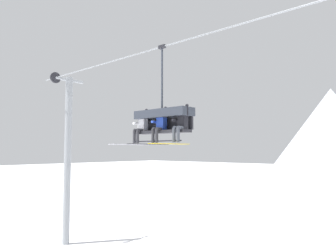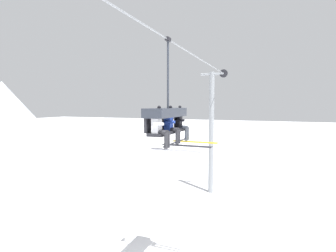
{
  "view_description": "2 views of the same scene",
  "coord_description": "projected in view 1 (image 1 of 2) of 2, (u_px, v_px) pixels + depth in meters",
  "views": [
    {
      "loc": [
        7.97,
        -9.2,
        4.79
      ],
      "look_at": [
        0.32,
        -0.72,
        5.64
      ],
      "focal_mm": 35.0,
      "sensor_mm": 36.0,
      "label": 1
    },
    {
      "loc": [
        -8.07,
        -4.12,
        6.35
      ],
      "look_at": [
        0.03,
        -0.83,
        5.64
      ],
      "focal_mm": 28.0,
      "sensor_mm": 36.0,
      "label": 2
    }
  ],
  "objects": [
    {
      "name": "chairlift_chair",
      "position": [
        163.0,
        117.0,
        11.61
      ],
      "size": [
        2.35,
        0.74,
        3.48
      ],
      "color": "#232328"
    },
    {
      "name": "lift_cable",
      "position": [
        192.0,
        38.0,
        10.84
      ],
      "size": [
        19.69,
        0.05,
        0.05
      ],
      "color": "gray"
    },
    {
      "name": "skier_black",
      "position": [
        180.0,
        124.0,
        10.79
      ],
      "size": [
        0.48,
        1.7,
        1.34
      ],
      "color": "black"
    },
    {
      "name": "lift_tower_near",
      "position": [
        67.0,
        155.0,
        17.04
      ],
      "size": [
        0.36,
        1.88,
        8.78
      ],
      "color": "gray",
      "rests_on": "ground_plane"
    },
    {
      "name": "skier_blue",
      "position": [
        159.0,
        125.0,
        11.43
      ],
      "size": [
        0.48,
        1.7,
        1.34
      ],
      "color": "#2847B7"
    },
    {
      "name": "skier_white",
      "position": [
        140.0,
        126.0,
        12.07
      ],
      "size": [
        0.48,
        1.7,
        1.34
      ],
      "color": "silver"
    },
    {
      "name": "mountain_peak_west",
      "position": [
        332.0,
        134.0,
        50.94
      ],
      "size": [
        21.23,
        21.23,
        14.48
      ],
      "color": "silver",
      "rests_on": "ground_plane"
    }
  ]
}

